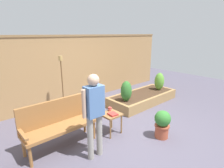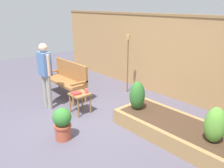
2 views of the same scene
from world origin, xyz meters
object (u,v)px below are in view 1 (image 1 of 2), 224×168
object	(u,v)px
side_table	(111,117)
shrub_near_bench	(126,91)
person_by_bench	(94,110)
book_on_table	(113,114)
potted_boxwood	(162,123)
garden_bench	(58,120)
cup_on_table	(110,109)
tiki_torch	(62,74)
shrub_far_corner	(159,81)

from	to	relation	value
side_table	shrub_near_bench	xyz separation A→B (m)	(1.15, 0.64, 0.20)
side_table	person_by_bench	size ratio (longest dim) A/B	0.31
book_on_table	potted_boxwood	size ratio (longest dim) A/B	0.31
garden_bench	person_by_bench	size ratio (longest dim) A/B	0.92
cup_on_table	person_by_bench	world-z (taller)	person_by_bench
garden_bench	tiki_torch	bearing A→B (deg)	59.33
cup_on_table	person_by_bench	distance (m)	1.08
shrub_near_bench	cup_on_table	bearing A→B (deg)	-154.31
side_table	shrub_near_bench	distance (m)	1.33
shrub_near_bench	person_by_bench	world-z (taller)	person_by_bench
shrub_far_corner	tiki_torch	size ratio (longest dim) A/B	0.37
side_table	cup_on_table	bearing A→B (deg)	59.36
shrub_near_bench	shrub_far_corner	world-z (taller)	same
cup_on_table	potted_boxwood	world-z (taller)	potted_boxwood
garden_bench	cup_on_table	world-z (taller)	garden_bench
garden_bench	side_table	distance (m)	1.15
garden_bench	tiki_torch	world-z (taller)	tiki_torch
garden_bench	tiki_torch	distance (m)	1.74
cup_on_table	potted_boxwood	xyz separation A→B (m)	(0.63, -0.99, -0.19)
book_on_table	potted_boxwood	xyz separation A→B (m)	(0.72, -0.79, -0.16)
cup_on_table	garden_bench	bearing A→B (deg)	168.83
side_table	shrub_near_bench	bearing A→B (deg)	29.25
side_table	shrub_far_corner	xyz separation A→B (m)	(2.79, 0.64, 0.20)
potted_boxwood	shrub_far_corner	bearing A→B (deg)	35.92
side_table	person_by_bench	world-z (taller)	person_by_bench
garden_bench	person_by_bench	world-z (taller)	person_by_bench
cup_on_table	person_by_bench	bearing A→B (deg)	-146.76
garden_bench	shrub_near_bench	bearing A→B (deg)	7.38
cup_on_table	potted_boxwood	distance (m)	1.19
garden_bench	shrub_far_corner	distance (m)	3.88
book_on_table	person_by_bench	world-z (taller)	person_by_bench
side_table	potted_boxwood	size ratio (longest dim) A/B	0.78
potted_boxwood	shrub_near_bench	xyz separation A→B (m)	(0.45, 1.51, 0.26)
potted_boxwood	shrub_far_corner	world-z (taller)	shrub_far_corner
garden_bench	shrub_near_bench	world-z (taller)	garden_bench
book_on_table	person_by_bench	distance (m)	0.92
garden_bench	side_table	bearing A→B (deg)	-18.20
shrub_far_corner	tiki_torch	bearing A→B (deg)	159.66
book_on_table	person_by_bench	size ratio (longest dim) A/B	0.12
garden_bench	potted_boxwood	world-z (taller)	garden_bench
potted_boxwood	person_by_bench	size ratio (longest dim) A/B	0.40
garden_bench	shrub_far_corner	xyz separation A→B (m)	(3.87, 0.29, 0.05)
book_on_table	tiki_torch	bearing A→B (deg)	103.12
shrub_far_corner	tiki_torch	distance (m)	3.28
side_table	cup_on_table	distance (m)	0.20
side_table	book_on_table	size ratio (longest dim) A/B	2.53
potted_boxwood	shrub_near_bench	distance (m)	1.60
potted_boxwood	person_by_bench	xyz separation A→B (m)	(-1.46, 0.45, 0.60)
potted_boxwood	book_on_table	bearing A→B (deg)	132.52
person_by_bench	book_on_table	bearing A→B (deg)	24.65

